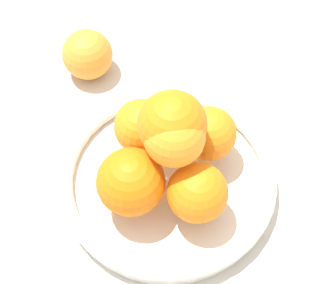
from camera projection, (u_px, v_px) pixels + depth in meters
The scene contains 4 objects.
ground_plane at pixel (168, 186), 0.75m from camera, with size 4.00×4.00×0.00m, color beige.
fruit_bowl at pixel (168, 179), 0.74m from camera, with size 0.28×0.28×0.04m.
orange_pile at pixel (168, 151), 0.67m from camera, with size 0.19×0.20×0.14m.
stray_orange at pixel (87, 54), 0.83m from camera, with size 0.08×0.08×0.08m, color orange.
Camera 1 is at (-0.30, 0.21, 0.66)m, focal length 60.00 mm.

